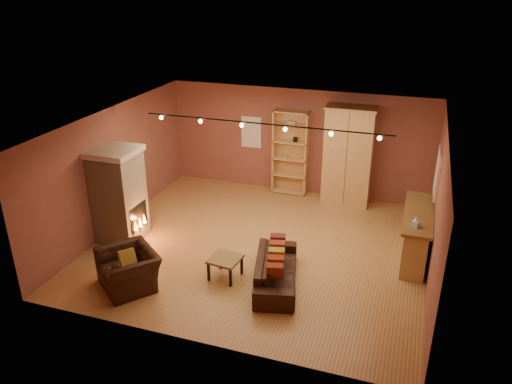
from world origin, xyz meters
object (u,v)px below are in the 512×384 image
(armoire, at_px, (348,156))
(coffee_table, at_px, (225,261))
(bar_counter, at_px, (416,234))
(fireplace, at_px, (119,195))
(armchair, at_px, (128,263))
(bookcase, at_px, (291,151))
(loveseat, at_px, (276,265))

(armoire, bearing_deg, coffee_table, -111.14)
(armoire, xyz_separation_m, coffee_table, (-1.65, -4.27, -0.91))
(bar_counter, bearing_deg, coffee_table, -149.95)
(bar_counter, height_order, coffee_table, bar_counter)
(fireplace, distance_m, armchair, 2.05)
(bookcase, distance_m, coffee_table, 4.55)
(bar_counter, distance_m, armchair, 5.83)
(fireplace, relative_size, armchair, 1.61)
(bookcase, distance_m, armoire, 1.56)
(armoire, relative_size, loveseat, 1.26)
(fireplace, distance_m, armoire, 5.67)
(armchair, bearing_deg, loveseat, 59.19)
(bookcase, xyz_separation_m, armoire, (1.54, -0.20, 0.12))
(armoire, distance_m, loveseat, 4.29)
(bookcase, relative_size, bar_counter, 1.06)
(bookcase, distance_m, loveseat, 4.50)
(loveseat, bearing_deg, bookcase, -1.94)
(armchair, distance_m, coffee_table, 1.83)
(fireplace, height_order, bar_counter, fireplace)
(armoire, distance_m, coffee_table, 4.67)
(coffee_table, bearing_deg, fireplace, 164.90)
(armoire, bearing_deg, armchair, -122.63)
(fireplace, relative_size, coffee_table, 3.34)
(bookcase, bearing_deg, bar_counter, -36.43)
(fireplace, bearing_deg, bar_counter, 11.37)
(loveseat, distance_m, coffee_table, 1.01)
(bookcase, height_order, coffee_table, bookcase)
(bar_counter, relative_size, loveseat, 1.07)
(fireplace, relative_size, bookcase, 0.93)
(loveseat, relative_size, coffee_table, 3.18)
(armoire, xyz_separation_m, loveseat, (-0.66, -4.14, -0.88))
(bar_counter, bearing_deg, bookcase, 143.57)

